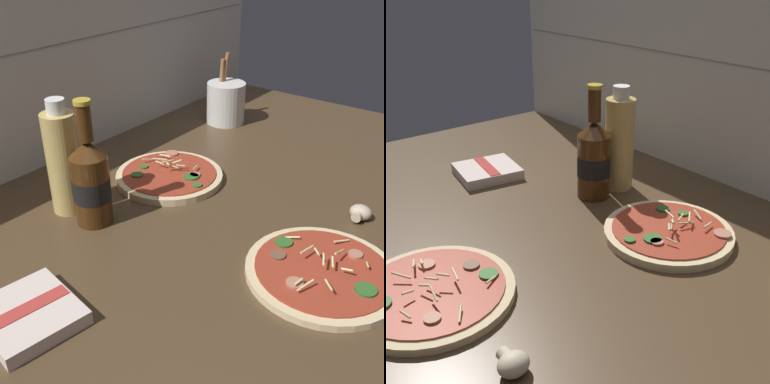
# 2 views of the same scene
# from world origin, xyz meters

# --- Properties ---
(counter_slab) EXTENTS (1.60, 0.90, 0.03)m
(counter_slab) POSITION_xyz_m (0.00, 0.00, 0.01)
(counter_slab) COLOR #4C3823
(counter_slab) RESTS_ON ground
(tile_backsplash) EXTENTS (1.60, 0.01, 0.60)m
(tile_backsplash) POSITION_xyz_m (0.00, 0.45, 0.30)
(tile_backsplash) COLOR silver
(tile_backsplash) RESTS_ON ground
(pizza_near) EXTENTS (0.26, 0.26, 0.04)m
(pizza_near) POSITION_xyz_m (-0.04, -0.26, 0.03)
(pizza_near) COLOR beige
(pizza_near) RESTS_ON counter_slab
(pizza_far) EXTENTS (0.24, 0.24, 0.05)m
(pizza_far) POSITION_xyz_m (0.07, 0.16, 0.03)
(pizza_far) COLOR beige
(pizza_far) RESTS_ON counter_slab
(beer_bottle) EXTENTS (0.07, 0.07, 0.25)m
(beer_bottle) POSITION_xyz_m (-0.16, 0.17, 0.11)
(beer_bottle) COLOR #47280F
(beer_bottle) RESTS_ON counter_slab
(oil_bottle) EXTENTS (0.07, 0.07, 0.24)m
(oil_bottle) POSITION_xyz_m (-0.16, 0.25, 0.13)
(oil_bottle) COLOR #D6B766
(oil_bottle) RESTS_ON counter_slab
(mushroom_left) EXTENTS (0.05, 0.04, 0.03)m
(mushroom_left) POSITION_xyz_m (0.17, -0.24, 0.04)
(mushroom_left) COLOR beige
(mushroom_left) RESTS_ON counter_slab
(dish_towel) EXTENTS (0.15, 0.16, 0.03)m
(dish_towel) POSITION_xyz_m (-0.41, 0.04, 0.04)
(dish_towel) COLOR beige
(dish_towel) RESTS_ON counter_slab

